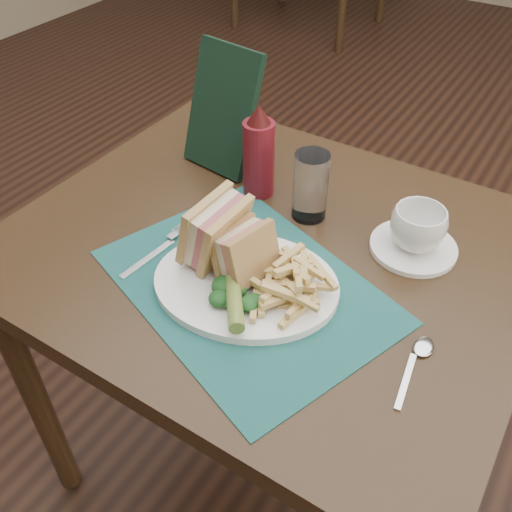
{
  "coord_description": "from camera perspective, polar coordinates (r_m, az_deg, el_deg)",
  "views": [
    {
      "loc": [
        0.39,
        -1.17,
        1.4
      ],
      "look_at": [
        0.03,
        -0.59,
        0.8
      ],
      "focal_mm": 40.0,
      "sensor_mm": 36.0,
      "label": 1
    }
  ],
  "objects": [
    {
      "name": "drinking_glass",
      "position": [
        1.04,
        5.46,
        6.95
      ],
      "size": [
        0.08,
        0.08,
        0.13
      ],
      "primitive_type": "cylinder",
      "rotation": [
        0.0,
        0.0,
        0.4
      ],
      "color": "white",
      "rests_on": "table_main"
    },
    {
      "name": "pickle_spear",
      "position": [
        0.85,
        -2.19,
        -4.34
      ],
      "size": [
        0.09,
        0.11,
        0.03
      ],
      "primitive_type": "cylinder",
      "rotation": [
        1.54,
        0.0,
        0.65
      ],
      "color": "#5A712B",
      "rests_on": "plate"
    },
    {
      "name": "sandwich_half_b",
      "position": [
        0.9,
        -2.03,
        1.07
      ],
      "size": [
        0.09,
        0.11,
        0.1
      ],
      "primitive_type": null,
      "rotation": [
        0.0,
        -0.24,
        -0.23
      ],
      "color": "tan",
      "rests_on": "plate"
    },
    {
      "name": "placemat",
      "position": [
        0.92,
        -1.02,
        -3.01
      ],
      "size": [
        0.54,
        0.47,
        0.0
      ],
      "primitive_type": "cube",
      "rotation": [
        0.0,
        0.0,
        -0.35
      ],
      "color": "#19504D",
      "rests_on": "table_main"
    },
    {
      "name": "ketchup_bottle",
      "position": [
        1.08,
        0.27,
        10.5
      ],
      "size": [
        0.07,
        0.07,
        0.19
      ],
      "primitive_type": null,
      "rotation": [
        0.0,
        0.0,
        -0.1
      ],
      "color": "#5B0F18",
      "rests_on": "table_main"
    },
    {
      "name": "table_main",
      "position": [
        1.28,
        1.11,
        -11.49
      ],
      "size": [
        0.9,
        0.75,
        0.75
      ],
      "primitive_type": null,
      "color": "black",
      "rests_on": "ground"
    },
    {
      "name": "fork",
      "position": [
        1.0,
        -9.68,
        0.87
      ],
      "size": [
        0.05,
        0.17,
        0.01
      ],
      "primitive_type": null,
      "rotation": [
        0.0,
        0.0,
        -0.09
      ],
      "color": "silver",
      "rests_on": "placemat"
    },
    {
      "name": "floor",
      "position": [
        1.86,
        9.12,
        -7.94
      ],
      "size": [
        7.0,
        7.0,
        0.0
      ],
      "primitive_type": "plane",
      "color": "black",
      "rests_on": "ground"
    },
    {
      "name": "fries_pile",
      "position": [
        0.88,
        3.71,
        -2.35
      ],
      "size": [
        0.18,
        0.2,
        0.05
      ],
      "primitive_type": null,
      "color": "tan",
      "rests_on": "plate"
    },
    {
      "name": "kale_garnish",
      "position": [
        0.87,
        -2.48,
        -3.88
      ],
      "size": [
        0.11,
        0.08,
        0.03
      ],
      "primitive_type": null,
      "color": "#153C1A",
      "rests_on": "plate"
    },
    {
      "name": "spoon",
      "position": [
        0.84,
        15.39,
        -10.68
      ],
      "size": [
        0.06,
        0.15,
        0.01
      ],
      "primitive_type": null,
      "rotation": [
        0.0,
        0.0,
        0.15
      ],
      "color": "silver",
      "rests_on": "table_main"
    },
    {
      "name": "saucer",
      "position": [
        1.03,
        15.44,
        0.85
      ],
      "size": [
        0.17,
        0.17,
        0.01
      ],
      "primitive_type": "cylinder",
      "rotation": [
        0.0,
        0.0,
        -0.18
      ],
      "color": "white",
      "rests_on": "table_main"
    },
    {
      "name": "sandwich_half_a",
      "position": [
        0.93,
        -5.18,
        3.11
      ],
      "size": [
        0.08,
        0.12,
        0.12
      ],
      "primitive_type": null,
      "rotation": [
        0.0,
        0.24,
        -0.01
      ],
      "color": "tan",
      "rests_on": "plate"
    },
    {
      "name": "plate",
      "position": [
        0.92,
        -1.01,
        -2.81
      ],
      "size": [
        0.36,
        0.32,
        0.01
      ],
      "primitive_type": null,
      "rotation": [
        0.0,
        0.0,
        0.31
      ],
      "color": "white",
      "rests_on": "placemat"
    },
    {
      "name": "coffee_cup",
      "position": [
        1.0,
        15.87,
        2.68
      ],
      "size": [
        0.13,
        0.13,
        0.07
      ],
      "primitive_type": "imported",
      "rotation": [
        0.0,
        0.0,
        0.53
      ],
      "color": "white",
      "rests_on": "saucer"
    },
    {
      "name": "check_presenter",
      "position": [
        1.16,
        -3.38,
        14.41
      ],
      "size": [
        0.16,
        0.11,
        0.24
      ],
      "primitive_type": "cube",
      "rotation": [
        -0.31,
        0.0,
        -0.13
      ],
      "color": "black",
      "rests_on": "table_main"
    }
  ]
}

